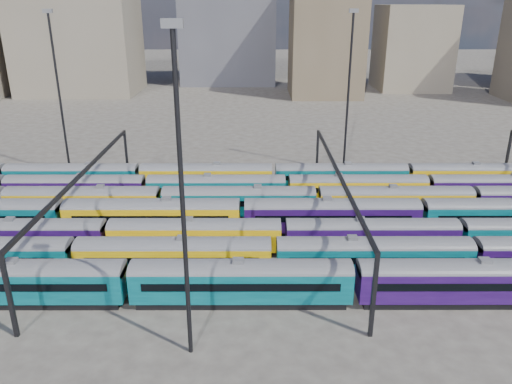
{
  "coord_description": "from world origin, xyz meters",
  "views": [
    {
      "loc": [
        0.24,
        -55.21,
        26.6
      ],
      "look_at": [
        0.35,
        6.38,
        3.0
      ],
      "focal_mm": 35.0,
      "sensor_mm": 36.0,
      "label": 1
    }
  ],
  "objects_px": {
    "rake_2": "(107,233)",
    "mast_2": "(182,191)",
    "rake_1": "(374,253)",
    "rake_0": "(468,277)"
  },
  "relations": [
    {
      "from": "mast_2",
      "to": "rake_0",
      "type": "bearing_deg",
      "value": 15.67
    },
    {
      "from": "rake_1",
      "to": "rake_2",
      "type": "distance_m",
      "value": 29.05
    },
    {
      "from": "rake_2",
      "to": "mast_2",
      "type": "xyz_separation_m",
      "value": [
        11.3,
        -17.0,
        11.44
      ]
    },
    {
      "from": "rake_2",
      "to": "mast_2",
      "type": "bearing_deg",
      "value": -56.39
    },
    {
      "from": "rake_1",
      "to": "mast_2",
      "type": "height_order",
      "value": "mast_2"
    },
    {
      "from": "rake_0",
      "to": "rake_1",
      "type": "bearing_deg",
      "value": 146.77
    },
    {
      "from": "rake_0",
      "to": "mast_2",
      "type": "bearing_deg",
      "value": -164.33
    },
    {
      "from": "rake_2",
      "to": "mast_2",
      "type": "distance_m",
      "value": 23.4
    },
    {
      "from": "rake_2",
      "to": "mast_2",
      "type": "relative_size",
      "value": 4.59
    },
    {
      "from": "rake_1",
      "to": "mast_2",
      "type": "distance_m",
      "value": 23.93
    }
  ]
}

